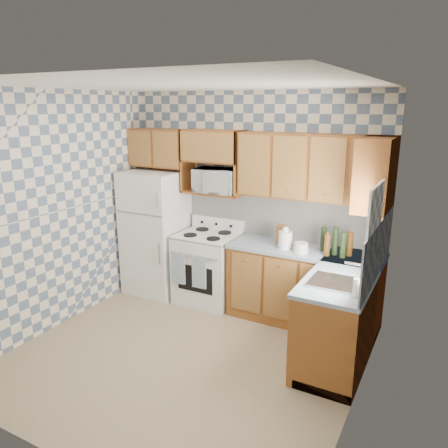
{
  "coord_description": "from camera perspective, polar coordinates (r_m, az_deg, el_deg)",
  "views": [
    {
      "loc": [
        2.25,
        -3.37,
        2.53
      ],
      "look_at": [
        0.05,
        0.75,
        1.25
      ],
      "focal_mm": 35.0,
      "sensor_mm": 36.0,
      "label": 1
    }
  ],
  "objects": [
    {
      "name": "sink",
      "position": [
        4.23,
        14.49,
        -7.49
      ],
      "size": [
        0.48,
        0.4,
        0.03
      ],
      "primitive_type": "cube",
      "color": "#B7B7BC",
      "rests_on": "countertop_right"
    },
    {
      "name": "food_containers",
      "position": [
        4.99,
        10.04,
        -3.05
      ],
      "size": [
        0.17,
        0.17,
        0.11
      ],
      "primitive_type": null,
      "color": "beige",
      "rests_on": "countertop_back"
    },
    {
      "name": "bottle_1",
      "position": [
        4.9,
        15.29,
        -2.65
      ],
      "size": [
        0.07,
        0.07,
        0.29
      ],
      "primitive_type": "cylinder",
      "color": "black",
      "rests_on": "countertop_back"
    },
    {
      "name": "upper_cabinets_right",
      "position": [
        4.72,
        19.22,
        6.2
      ],
      "size": [
        0.33,
        0.7,
        0.74
      ],
      "primitive_type": "cube",
      "color": "brown",
      "rests_on": "right_wall"
    },
    {
      "name": "upper_cabinets_back",
      "position": [
        5.06,
        11.57,
        7.29
      ],
      "size": [
        1.75,
        0.33,
        0.74
      ],
      "primitive_type": "cube",
      "color": "brown",
      "rests_on": "back_wall"
    },
    {
      "name": "floor",
      "position": [
        4.78,
        -4.99,
        -16.72
      ],
      "size": [
        3.4,
        3.4,
        0.0
      ],
      "primitive_type": "plane",
      "color": "#857255",
      "rests_on": "ground"
    },
    {
      "name": "electric_kettle",
      "position": [
        5.08,
        8.0,
        -2.09
      ],
      "size": [
        0.16,
        0.16,
        0.2
      ],
      "primitive_type": "cylinder",
      "color": "white",
      "rests_on": "countertop_back"
    },
    {
      "name": "backsplash_right",
      "position": [
        4.41,
        19.49,
        -3.13
      ],
      "size": [
        0.02,
        1.6,
        0.56
      ],
      "primitive_type": "cube",
      "color": "silver",
      "rests_on": "right_wall"
    },
    {
      "name": "back_wall",
      "position": [
        5.58,
        3.67,
        3.09
      ],
      "size": [
        3.4,
        0.02,
        2.7
      ],
      "primitive_type": "cube",
      "color": "slate",
      "rests_on": "ground"
    },
    {
      "name": "bottle_2",
      "position": [
        4.99,
        16.11,
        -2.52
      ],
      "size": [
        0.07,
        0.07,
        0.27
      ],
      "primitive_type": "cylinder",
      "color": "#4D2D0F",
      "rests_on": "countertop_back"
    },
    {
      "name": "base_cabinets_back",
      "position": [
        5.31,
        10.33,
        -8.12
      ],
      "size": [
        1.75,
        0.6,
        0.88
      ],
      "primitive_type": "cube",
      "color": "brown",
      "rests_on": "floor"
    },
    {
      "name": "window",
      "position": [
        4.01,
        18.94,
        -1.15
      ],
      "size": [
        0.02,
        0.66,
        0.86
      ],
      "primitive_type": "cube",
      "color": "white",
      "rests_on": "right_wall"
    },
    {
      "name": "countertop_right",
      "position": [
        4.56,
        15.49,
        -6.22
      ],
      "size": [
        0.63,
        1.6,
        0.04
      ],
      "primitive_type": "cube",
      "color": "gray",
      "rests_on": "base_cabinets_right"
    },
    {
      "name": "right_wall",
      "position": [
        3.61,
        17.82,
        -4.5
      ],
      "size": [
        0.02,
        3.2,
        2.7
      ],
      "primitive_type": "cube",
      "color": "slate",
      "rests_on": "ground"
    },
    {
      "name": "dish_towel_right",
      "position": [
        5.43,
        -3.29,
        -6.35
      ],
      "size": [
        0.19,
        0.02,
        0.41
      ],
      "primitive_type": "cube",
      "color": "navy",
      "rests_on": "stove_body"
    },
    {
      "name": "cooktop",
      "position": [
        5.62,
        -2.15,
        -1.49
      ],
      "size": [
        0.76,
        0.65,
        0.02
      ],
      "primitive_type": "cube",
      "color": "silver",
      "rests_on": "stove_body"
    },
    {
      "name": "refrigerator",
      "position": [
        6.05,
        -8.87,
        -1.08
      ],
      "size": [
        0.75,
        0.7,
        1.68
      ],
      "primitive_type": "cube",
      "color": "white",
      "rests_on": "floor"
    },
    {
      "name": "dish_towel_left",
      "position": [
        5.59,
        -5.97,
        -5.78
      ],
      "size": [
        0.19,
        0.02,
        0.41
      ],
      "primitive_type": "cube",
      "color": "navy",
      "rests_on": "stove_body"
    },
    {
      "name": "backguard",
      "position": [
        5.83,
        -0.8,
        0.1
      ],
      "size": [
        0.76,
        0.08,
        0.17
      ],
      "primitive_type": "cube",
      "color": "white",
      "rests_on": "cooktop"
    },
    {
      "name": "soap_bottle",
      "position": [
        3.96,
        16.91,
        -8.0
      ],
      "size": [
        0.06,
        0.06,
        0.17
      ],
      "primitive_type": "cylinder",
      "color": "beige",
      "rests_on": "countertop_right"
    },
    {
      "name": "microwave",
      "position": [
        5.54,
        -0.95,
        5.69
      ],
      "size": [
        0.57,
        0.41,
        0.3
      ],
      "primitive_type": "imported",
      "rotation": [
        0.0,
        0.0,
        0.06
      ],
      "color": "white",
      "rests_on": "microwave_shelf"
    },
    {
      "name": "microwave_shelf",
      "position": [
        5.63,
        -1.38,
        4.1
      ],
      "size": [
        0.8,
        0.33,
        0.03
      ],
      "primitive_type": "cube",
      "color": "brown",
      "rests_on": "back_wall"
    },
    {
      "name": "upper_cabinets_fridge",
      "position": [
        5.99,
        -8.36,
        9.8
      ],
      "size": [
        0.82,
        0.33,
        0.5
      ],
      "primitive_type": "cube",
      "color": "brown",
      "rests_on": "back_wall"
    },
    {
      "name": "knife_block",
      "position": [
        5.24,
        7.59,
        -1.37
      ],
      "size": [
        0.13,
        0.13,
        0.23
      ],
      "primitive_type": "cube",
      "rotation": [
        0.0,
        0.0,
        -0.3
      ],
      "color": "brown",
      "rests_on": "countertop_back"
    },
    {
      "name": "bottle_4",
      "position": [
        5.07,
        12.85,
        -1.95
      ],
      "size": [
        0.07,
        0.07,
        0.28
      ],
      "primitive_type": "cylinder",
      "color": "black",
      "rests_on": "countertop_back"
    },
    {
      "name": "bottle_3",
      "position": [
        4.92,
        13.3,
        -2.68
      ],
      "size": [
        0.07,
        0.07,
        0.25
      ],
      "primitive_type": "cylinder",
      "color": "#4D2D0F",
      "rests_on": "countertop_back"
    },
    {
      "name": "base_cabinets_right",
      "position": [
        4.74,
        15.15,
        -11.41
      ],
      "size": [
        0.6,
        1.6,
        0.88
      ],
      "primitive_type": "cube",
      "color": "brown",
      "rests_on": "floor"
    },
    {
      "name": "stove_body",
      "position": [
        5.77,
        -2.11,
        -5.82
      ],
      "size": [
        0.76,
        0.65,
        0.9
      ],
      "primitive_type": "cube",
      "color": "white",
      "rests_on": "floor"
    },
    {
      "name": "bottle_0",
      "position": [
        4.97,
        14.34,
        -2.19
      ],
      "size": [
        0.07,
        0.07,
        0.31
      ],
      "primitive_type": "cylinder",
      "color": "black",
      "rests_on": "countertop_back"
    },
    {
      "name": "countertop_back",
      "position": [
        5.14,
        10.56,
        -3.43
      ],
      "size": [
        1.77,
        0.63,
        0.04
      ],
      "primitive_type": "cube",
      "color": "gray",
      "rests_on": "base_cabinets_back"
    },
    {
      "name": "backsplash_back",
      "position": [
        5.46,
        7.42,
        1.09
      ],
      "size": [
        2.6,
        0.02,
        0.56
      ],
      "primitive_type": "cube",
      "color": "silver",
      "rests_on": "back_wall"
    }
  ]
}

